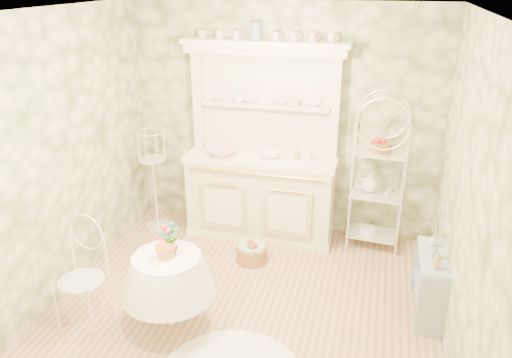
% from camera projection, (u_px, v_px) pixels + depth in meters
% --- Properties ---
extents(floor, '(3.60, 3.60, 0.00)m').
position_uv_depth(floor, '(243.00, 310.00, 4.74)').
color(floor, tan).
rests_on(floor, ground).
extents(ceiling, '(3.60, 3.60, 0.00)m').
position_uv_depth(ceiling, '(239.00, 12.00, 3.70)').
color(ceiling, white).
rests_on(ceiling, floor).
extents(wall_left, '(3.60, 3.60, 0.00)m').
position_uv_depth(wall_left, '(55.00, 161.00, 4.63)').
color(wall_left, beige).
rests_on(wall_left, floor).
extents(wall_right, '(3.60, 3.60, 0.00)m').
position_uv_depth(wall_right, '(468.00, 202.00, 3.81)').
color(wall_right, beige).
rests_on(wall_right, floor).
extents(wall_back, '(3.60, 3.60, 0.00)m').
position_uv_depth(wall_back, '(284.00, 122.00, 5.83)').
color(wall_back, beige).
rests_on(wall_back, floor).
extents(wall_front, '(3.60, 3.60, 0.00)m').
position_uv_depth(wall_front, '(147.00, 307.00, 2.61)').
color(wall_front, beige).
rests_on(wall_front, floor).
extents(kitchen_dresser, '(1.87, 0.61, 2.29)m').
position_uv_depth(kitchen_dresser, '(261.00, 145.00, 5.70)').
color(kitchen_dresser, white).
rests_on(kitchen_dresser, floor).
extents(bakers_rack, '(0.63, 0.48, 1.89)m').
position_uv_depth(bakers_rack, '(378.00, 170.00, 5.53)').
color(bakers_rack, white).
rests_on(bakers_rack, floor).
extents(side_shelf, '(0.27, 0.70, 0.60)m').
position_uv_depth(side_shelf, '(430.00, 285.00, 4.60)').
color(side_shelf, '#9AAFC2').
rests_on(side_shelf, floor).
extents(round_table, '(0.71, 0.71, 0.63)m').
position_uv_depth(round_table, '(170.00, 295.00, 4.43)').
color(round_table, white).
rests_on(round_table, floor).
extents(cafe_chair, '(0.47, 0.47, 0.92)m').
position_uv_depth(cafe_chair, '(81.00, 280.00, 4.40)').
color(cafe_chair, white).
rests_on(cafe_chair, floor).
extents(birdcage_stand, '(0.35, 0.35, 1.37)m').
position_uv_depth(birdcage_stand, '(154.00, 177.00, 6.02)').
color(birdcage_stand, white).
rests_on(birdcage_stand, floor).
extents(floor_basket, '(0.41, 0.41, 0.22)m').
position_uv_depth(floor_basket, '(252.00, 252.00, 5.51)').
color(floor_basket, '#A0693D').
rests_on(floor_basket, floor).
extents(bowl_floral, '(0.40, 0.40, 0.08)m').
position_uv_depth(bowl_floral, '(222.00, 155.00, 5.76)').
color(bowl_floral, white).
rests_on(bowl_floral, kitchen_dresser).
extents(bowl_white, '(0.27, 0.27, 0.07)m').
position_uv_depth(bowl_white, '(270.00, 156.00, 5.71)').
color(bowl_white, white).
rests_on(bowl_white, kitchen_dresser).
extents(cup_left, '(0.16, 0.16, 0.10)m').
position_uv_depth(cup_left, '(239.00, 100.00, 5.74)').
color(cup_left, white).
rests_on(cup_left, kitchen_dresser).
extents(cup_right, '(0.12, 0.12, 0.09)m').
position_uv_depth(cup_right, '(296.00, 103.00, 5.59)').
color(cup_right, white).
rests_on(cup_right, kitchen_dresser).
extents(potted_geranium, '(0.17, 0.12, 0.31)m').
position_uv_depth(potted_geranium, '(170.00, 242.00, 4.24)').
color(potted_geranium, '#3F7238').
rests_on(potted_geranium, round_table).
extents(bottle_amber, '(0.08, 0.08, 0.17)m').
position_uv_depth(bottle_amber, '(437.00, 262.00, 4.26)').
color(bottle_amber, tan).
rests_on(bottle_amber, side_shelf).
extents(bottle_blue, '(0.06, 0.06, 0.12)m').
position_uv_depth(bottle_blue, '(435.00, 254.00, 4.43)').
color(bottle_blue, '#7892B7').
rests_on(bottle_blue, side_shelf).
extents(bottle_glass, '(0.08, 0.08, 0.11)m').
position_uv_depth(bottle_glass, '(433.00, 242.00, 4.64)').
color(bottle_glass, silver).
rests_on(bottle_glass, side_shelf).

